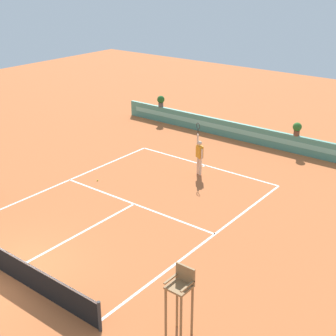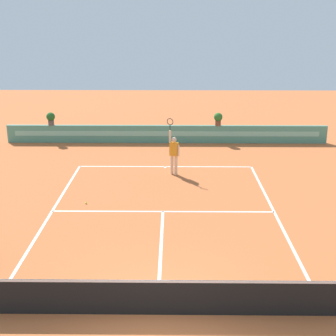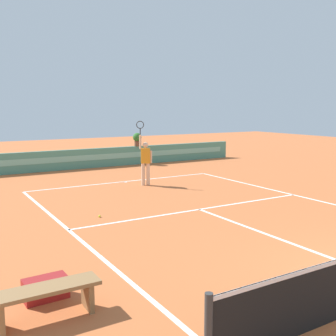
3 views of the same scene
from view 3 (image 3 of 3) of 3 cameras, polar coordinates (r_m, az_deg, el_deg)
The scene contains 8 objects.
ground_plane at distance 12.28m, azimuth 5.54°, elevation -6.21°, with size 60.00×60.00×0.00m, color #BC6033.
court_lines at distance 12.84m, azimuth 3.63°, elevation -5.51°, with size 8.32×11.94×0.01m.
back_wall_barrier at distance 21.30m, azimuth -11.25°, elevation 1.32°, with size 18.00×0.21×1.00m.
bench_courtside at distance 6.50m, azimuth -16.81°, elevation -16.77°, with size 1.60×0.44×0.51m.
gear_bag at distance 7.21m, azimuth -16.81°, elevation -15.89°, with size 0.70×0.36×0.36m, color maroon.
tennis_player at distance 16.24m, azimuth -3.20°, elevation 1.21°, with size 0.57×0.35×2.58m.
tennis_ball_near_baseline at distance 11.83m, azimuth -9.59°, elevation -6.69°, with size 0.07×0.07×0.07m, color #CCE033.
potted_plant_right at distance 22.34m, azimuth -4.34°, elevation 4.14°, with size 0.48×0.48×0.72m.
Camera 3 is at (-7.07, -3.54, 3.12)m, focal length 43.41 mm.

